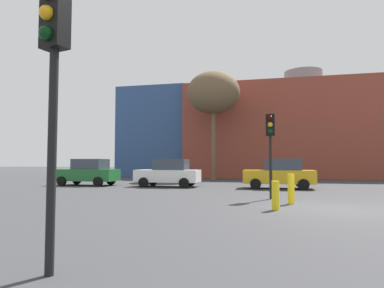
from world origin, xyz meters
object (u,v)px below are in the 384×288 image
at_px(parked_car_0, 88,172).
at_px(bollard_yellow_0, 276,195).
at_px(traffic_light_near_left, 53,59).
at_px(bare_tree_0, 213,93).
at_px(traffic_light_island, 270,136).
at_px(bollard_yellow_1, 291,189).
at_px(parked_car_1, 169,173).
at_px(parked_car_2, 280,174).

xyz_separation_m(parked_car_0, bollard_yellow_0, (11.82, -8.98, -0.41)).
xyz_separation_m(traffic_light_near_left, bare_tree_0, (-1.79, 24.76, 4.74)).
relative_size(parked_car_0, traffic_light_island, 1.14).
height_order(bollard_yellow_0, bollard_yellow_1, bollard_yellow_1).
bearing_deg(bollard_yellow_1, parked_car_1, 133.26).
xyz_separation_m(parked_car_2, bare_tree_0, (-5.28, 8.84, 6.77)).
height_order(parked_car_2, bare_tree_0, bare_tree_0).
xyz_separation_m(bollard_yellow_0, bollard_yellow_1, (0.58, 1.72, 0.09)).
distance_m(parked_car_1, bollard_yellow_0, 10.95).
distance_m(parked_car_0, traffic_light_island, 13.17).
height_order(bare_tree_0, bollard_yellow_1, bare_tree_0).
xyz_separation_m(parked_car_2, bollard_yellow_1, (0.15, -7.27, -0.32)).
xyz_separation_m(bare_tree_0, bollard_yellow_0, (4.85, -17.82, -7.18)).
distance_m(parked_car_0, traffic_light_near_left, 18.28).
bearing_deg(parked_car_1, bollard_yellow_0, 124.86).
bearing_deg(bollard_yellow_0, parked_car_0, 142.77).
relative_size(parked_car_1, traffic_light_island, 1.12).
height_order(parked_car_2, traffic_light_island, traffic_light_island).
xyz_separation_m(traffic_light_island, bollard_yellow_1, (0.70, -1.47, -2.04)).
bearing_deg(traffic_light_island, bare_tree_0, -164.08).
bearing_deg(bollard_yellow_0, traffic_light_island, 92.06).
bearing_deg(traffic_light_island, bollard_yellow_0, 0.04).
relative_size(parked_car_2, bollard_yellow_1, 3.68).
height_order(traffic_light_island, bollard_yellow_0, traffic_light_island).
bearing_deg(parked_car_1, parked_car_0, -0.00).
relative_size(parked_car_1, bollard_yellow_1, 3.63).
xyz_separation_m(traffic_light_near_left, traffic_light_island, (2.94, 10.12, -0.32)).
bearing_deg(bollard_yellow_0, traffic_light_near_left, -113.79).
bearing_deg(traffic_light_near_left, parked_car_0, -138.02).
height_order(parked_car_0, traffic_light_near_left, traffic_light_near_left).
relative_size(parked_car_0, bare_tree_0, 0.42).
distance_m(bare_tree_0, bollard_yellow_0, 19.82).
distance_m(parked_car_2, bare_tree_0, 12.33).
distance_m(parked_car_1, bare_tree_0, 11.23).
height_order(parked_car_1, traffic_light_near_left, traffic_light_near_left).
bearing_deg(parked_car_0, bollard_yellow_1, 149.64).
bearing_deg(bollard_yellow_1, parked_car_2, 91.18).
bearing_deg(bollard_yellow_1, traffic_light_island, 115.27).
xyz_separation_m(traffic_light_island, bollard_yellow_0, (0.11, -3.19, -2.13)).
relative_size(bare_tree_0, bollard_yellow_1, 8.82).
relative_size(parked_car_0, bollard_yellow_1, 3.70).
xyz_separation_m(parked_car_0, parked_car_2, (12.25, 0.00, -0.00)).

